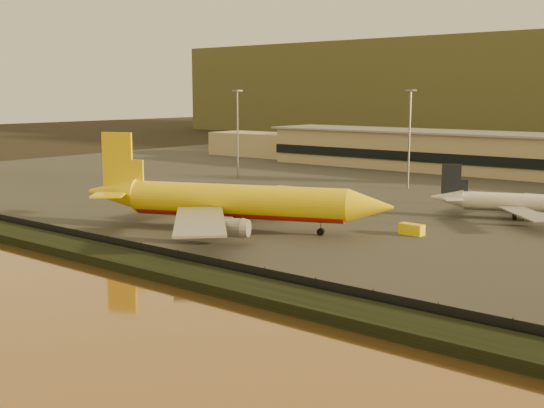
# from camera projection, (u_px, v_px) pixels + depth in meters

# --- Properties ---
(ground) EXTENTS (900.00, 900.00, 0.00)m
(ground) POSITION_uv_depth(u_px,v_px,m) (229.00, 249.00, 109.01)
(ground) COLOR black
(ground) RESTS_ON ground
(embankment) EXTENTS (320.00, 7.00, 1.40)m
(embankment) POSITION_uv_depth(u_px,v_px,m) (148.00, 265.00, 95.80)
(embankment) COLOR black
(embankment) RESTS_ON ground
(tarmac) EXTENTS (320.00, 220.00, 0.20)m
(tarmac) POSITION_uv_depth(u_px,v_px,m) (468.00, 186.00, 182.22)
(tarmac) COLOR #2D2D2D
(tarmac) RESTS_ON ground
(perimeter_fence) EXTENTS (300.00, 0.05, 2.20)m
(perimeter_fence) POSITION_uv_depth(u_px,v_px,m) (169.00, 256.00, 98.79)
(perimeter_fence) COLOR black
(perimeter_fence) RESTS_ON tarmac
(terminal_building) EXTENTS (202.00, 25.00, 12.60)m
(terminal_building) POSITION_uv_depth(u_px,v_px,m) (464.00, 153.00, 213.73)
(terminal_building) COLOR tan
(terminal_building) RESTS_ON tarmac
(apron_light_masts) EXTENTS (152.20, 12.20, 25.40)m
(apron_light_masts) POSITION_uv_depth(u_px,v_px,m) (499.00, 133.00, 155.05)
(apron_light_masts) COLOR slate
(apron_light_masts) RESTS_ON tarmac
(dhl_cargo_jet) EXTENTS (55.37, 52.40, 17.27)m
(dhl_cargo_jet) POSITION_uv_depth(u_px,v_px,m) (232.00, 202.00, 122.30)
(dhl_cargo_jet) COLOR yellow
(dhl_cargo_jet) RESTS_ON tarmac
(white_narrowbody_jet) EXTENTS (35.15, 33.26, 10.45)m
(white_narrowbody_jet) POSITION_uv_depth(u_px,v_px,m) (526.00, 204.00, 133.22)
(white_narrowbody_jet) COLOR silver
(white_narrowbody_jet) RESTS_ON tarmac
(gse_vehicle_yellow) EXTENTS (4.35, 2.07, 1.93)m
(gse_vehicle_yellow) POSITION_uv_depth(u_px,v_px,m) (412.00, 229.00, 118.93)
(gse_vehicle_yellow) COLOR yellow
(gse_vehicle_yellow) RESTS_ON tarmac
(gse_vehicle_white) EXTENTS (3.85, 2.32, 1.62)m
(gse_vehicle_white) POSITION_uv_depth(u_px,v_px,m) (252.00, 205.00, 145.97)
(gse_vehicle_white) COLOR silver
(gse_vehicle_white) RESTS_ON tarmac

